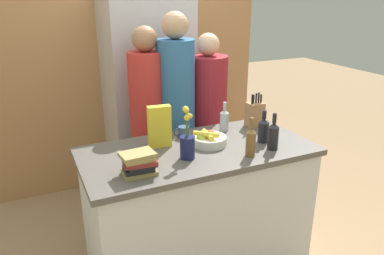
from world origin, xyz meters
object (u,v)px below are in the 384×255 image
at_px(bottle_water, 273,135).
at_px(person_at_sink, 148,117).
at_px(fruit_bowl, 208,139).
at_px(cereal_box, 160,127).
at_px(bottle_vinegar, 251,141).
at_px(refrigerator, 148,99).
at_px(person_in_red_tee, 207,115).
at_px(bottle_oil, 263,130).
at_px(book_stack, 139,163).
at_px(flower_vase, 187,142).
at_px(coffee_mug, 183,132).
at_px(bottle_wine, 224,119).
at_px(person_in_blue, 176,109).
at_px(knife_block, 255,114).

bearing_deg(bottle_water, person_at_sink, 122.48).
xyz_separation_m(fruit_bowl, cereal_box, (-0.32, 0.11, 0.10)).
bearing_deg(bottle_vinegar, refrigerator, 97.33).
distance_m(person_at_sink, person_in_red_tee, 0.55).
relative_size(fruit_bowl, bottle_oil, 1.07).
bearing_deg(book_stack, fruit_bowl, 22.54).
relative_size(flower_vase, bottle_vinegar, 1.33).
height_order(fruit_bowl, person_at_sink, person_at_sink).
relative_size(fruit_bowl, coffee_mug, 2.13).
bearing_deg(person_in_red_tee, flower_vase, -144.63).
height_order(cereal_box, coffee_mug, cereal_box).
bearing_deg(coffee_mug, bottle_wine, 0.09).
relative_size(bottle_oil, bottle_wine, 1.03).
bearing_deg(person_in_blue, flower_vase, -91.58).
distance_m(refrigerator, person_at_sink, 0.58).
bearing_deg(bottle_vinegar, fruit_bowl, 119.02).
bearing_deg(flower_vase, bottle_wine, 36.89).
xyz_separation_m(fruit_bowl, bottle_wine, (0.24, 0.20, 0.05)).
bearing_deg(knife_block, person_in_blue, 141.08).
bearing_deg(cereal_box, bottle_oil, -18.03).
height_order(cereal_box, bottle_water, cereal_box).
bearing_deg(bottle_oil, fruit_bowl, 162.45).
xyz_separation_m(cereal_box, person_in_red_tee, (0.64, 0.54, -0.17)).
height_order(fruit_bowl, knife_block, knife_block).
relative_size(book_stack, bottle_wine, 0.95).
bearing_deg(book_stack, person_in_blue, 55.11).
relative_size(bottle_oil, person_in_red_tee, 0.14).
bearing_deg(person_in_blue, knife_block, -23.33).
relative_size(bottle_water, person_in_blue, 0.14).
xyz_separation_m(book_stack, bottle_oil, (0.94, 0.12, 0.02)).
relative_size(bottle_oil, person_in_blue, 0.13).
bearing_deg(fruit_bowl, bottle_water, -35.34).
distance_m(refrigerator, cereal_box, 1.14).
relative_size(bottle_wine, bottle_water, 0.89).
distance_m(refrigerator, flower_vase, 1.37).
relative_size(flower_vase, person_in_red_tee, 0.21).
xyz_separation_m(flower_vase, coffee_mug, (0.12, 0.35, -0.07)).
xyz_separation_m(bottle_vinegar, person_in_blue, (-0.16, 0.87, -0.01)).
bearing_deg(refrigerator, bottle_oil, -72.92).
xyz_separation_m(refrigerator, knife_block, (0.53, -1.02, 0.08)).
bearing_deg(person_in_blue, bottle_wine, -42.73).
relative_size(book_stack, person_in_red_tee, 0.13).
bearing_deg(knife_block, coffee_mug, 178.29).
bearing_deg(person_in_blue, refrigerator, 108.86).
distance_m(coffee_mug, bottle_oil, 0.57).
distance_m(bottle_water, person_at_sink, 1.08).
bearing_deg(fruit_bowl, knife_block, 19.89).
height_order(book_stack, bottle_oil, bottle_oil).
relative_size(fruit_bowl, bottle_vinegar, 0.94).
bearing_deg(bottle_wine, person_in_red_tee, 79.48).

